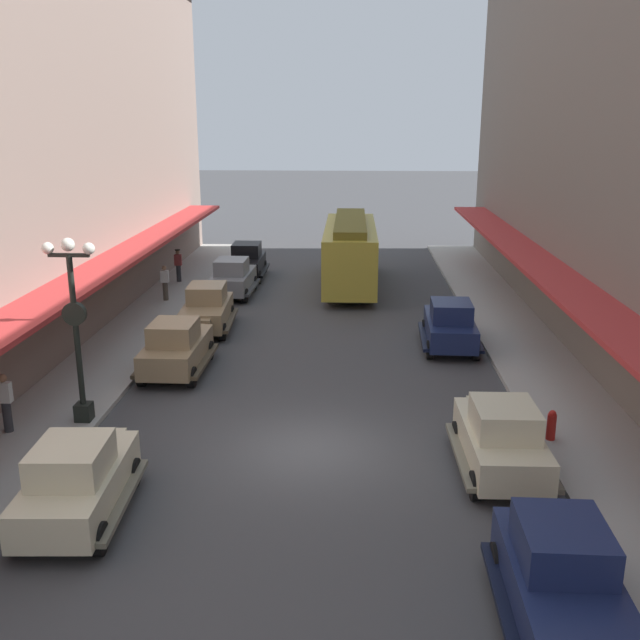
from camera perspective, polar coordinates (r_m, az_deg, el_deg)
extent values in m
plane|color=#424244|center=(18.96, -0.86, -10.25)|extent=(200.00, 200.00, 0.00)
cube|color=#A8A59E|center=(20.75, -22.28, -8.89)|extent=(3.00, 60.00, 0.15)
cube|color=#A8A59E|center=(19.96, 21.51, -9.80)|extent=(3.00, 60.00, 0.15)
cube|color=#BF3333|center=(19.14, 24.09, -1.77)|extent=(1.80, 54.00, 0.16)
cube|color=black|center=(38.60, -5.89, 4.44)|extent=(1.76, 3.93, 0.80)
cube|color=black|center=(38.70, -5.87, 5.60)|extent=(1.47, 1.72, 0.70)
cube|color=#8C9EA8|center=(38.70, -5.87, 5.60)|extent=(1.39, 1.69, 0.42)
cube|color=black|center=(36.52, -6.33, 3.85)|extent=(0.94, 0.37, 0.52)
cube|color=black|center=(38.55, -4.47, 3.97)|extent=(0.29, 3.51, 0.12)
cube|color=black|center=(38.80, -7.27, 3.97)|extent=(0.29, 3.51, 0.12)
cylinder|color=black|center=(37.25, -4.91, 3.42)|extent=(0.23, 0.68, 0.68)
cylinder|color=black|center=(37.48, -7.37, 3.42)|extent=(0.23, 0.68, 0.68)
cylinder|color=black|center=(39.91, -4.46, 4.27)|extent=(0.23, 0.68, 0.68)
cylinder|color=black|center=(40.11, -6.76, 4.27)|extent=(0.23, 0.68, 0.68)
cube|color=#19234C|center=(13.38, 18.76, -19.77)|extent=(1.78, 3.93, 0.80)
cube|color=#19234C|center=(13.17, 18.78, -16.47)|extent=(1.47, 1.73, 0.70)
cube|color=#8C9EA8|center=(13.17, 18.78, -16.47)|extent=(1.40, 1.69, 0.42)
cube|color=black|center=(13.83, 22.69, -20.53)|extent=(0.31, 3.51, 0.12)
cube|color=black|center=(13.36, 14.41, -21.13)|extent=(0.31, 3.51, 0.12)
cylinder|color=black|center=(14.89, 20.41, -17.79)|extent=(0.23, 0.68, 0.68)
cylinder|color=black|center=(14.52, 13.97, -18.14)|extent=(0.23, 0.68, 0.68)
cube|color=beige|center=(16.53, -18.70, -12.44)|extent=(1.89, 3.98, 0.80)
cube|color=beige|center=(15.99, -19.22, -10.48)|extent=(1.52, 1.77, 0.70)
cube|color=#8C9EA8|center=(15.99, -19.22, -10.48)|extent=(1.45, 1.73, 0.42)
cube|color=beige|center=(18.32, -16.65, -9.20)|extent=(0.95, 0.41, 0.52)
cube|color=#6D6856|center=(17.00, -21.72, -13.16)|extent=(0.41, 3.52, 0.12)
cube|color=#6D6856|center=(16.42, -15.37, -13.63)|extent=(0.41, 3.52, 0.12)
cylinder|color=black|center=(18.11, -19.71, -11.38)|extent=(0.25, 0.69, 0.68)
cylinder|color=black|center=(17.65, -14.66, -11.68)|extent=(0.25, 0.69, 0.68)
cylinder|color=black|center=(15.90, -23.01, -15.76)|extent=(0.25, 0.69, 0.68)
cylinder|color=black|center=(15.37, -17.22, -16.32)|extent=(0.25, 0.69, 0.68)
cube|color=#19234C|center=(27.09, 10.30, -0.69)|extent=(1.83, 3.95, 0.80)
cube|color=#19234C|center=(26.65, 10.43, 0.70)|extent=(1.50, 1.75, 0.70)
cube|color=#8C9EA8|center=(26.65, 10.43, 0.70)|extent=(1.42, 1.71, 0.42)
cube|color=#19234C|center=(29.11, 9.92, 0.60)|extent=(0.95, 0.39, 0.52)
cube|color=black|center=(27.10, 8.27, -1.30)|extent=(0.36, 3.52, 0.12)
cube|color=black|center=(27.29, 12.25, -1.37)|extent=(0.36, 3.52, 0.12)
cylinder|color=black|center=(28.44, 8.39, -0.65)|extent=(0.24, 0.69, 0.68)
cylinder|color=black|center=(28.59, 11.62, -0.71)|extent=(0.24, 0.69, 0.68)
cylinder|color=black|center=(25.83, 8.76, -2.36)|extent=(0.24, 0.69, 0.68)
cylinder|color=black|center=(26.01, 12.31, -2.43)|extent=(0.24, 0.69, 0.68)
cube|color=beige|center=(18.08, 14.18, -9.52)|extent=(1.75, 3.92, 0.80)
cube|color=beige|center=(17.56, 14.51, -7.66)|extent=(1.46, 1.72, 0.70)
cube|color=#8C9EA8|center=(17.56, 14.51, -7.66)|extent=(1.39, 1.68, 0.42)
cube|color=beige|center=(19.97, 12.95, -6.79)|extent=(0.94, 0.37, 0.52)
cube|color=#6D6856|center=(18.05, 11.11, -10.51)|extent=(0.28, 3.51, 0.12)
cube|color=#6D6856|center=(18.44, 17.04, -10.33)|extent=(0.28, 3.51, 0.12)
cylinder|color=black|center=(19.32, 10.90, -8.92)|extent=(0.23, 0.68, 0.68)
cylinder|color=black|center=(19.64, 15.62, -8.82)|extent=(0.23, 0.68, 0.68)
cylinder|color=black|center=(16.91, 12.30, -12.78)|extent=(0.23, 0.68, 0.68)
cylinder|color=black|center=(17.28, 17.71, -12.57)|extent=(0.23, 0.68, 0.68)
cube|color=#997F5B|center=(24.58, -11.35, -2.47)|extent=(1.74, 3.92, 0.80)
cube|color=#997F5B|center=(24.13, -11.59, -0.96)|extent=(1.46, 1.71, 0.70)
cube|color=#8C9EA8|center=(24.13, -11.59, -0.96)|extent=(1.38, 1.68, 0.42)
cube|color=#997F5B|center=(26.54, -10.23, -0.92)|extent=(0.94, 0.37, 0.52)
cube|color=#4C3F2D|center=(24.94, -13.43, -3.11)|extent=(0.27, 3.51, 0.12)
cube|color=#4C3F2D|center=(24.47, -9.15, -3.23)|extent=(0.27, 3.51, 0.12)
cylinder|color=black|center=(26.16, -12.29, -2.31)|extent=(0.23, 0.68, 0.68)
cylinder|color=black|center=(25.78, -8.82, -2.40)|extent=(0.23, 0.68, 0.68)
cylinder|color=black|center=(23.69, -14.01, -4.37)|extent=(0.23, 0.68, 0.68)
cylinder|color=black|center=(23.27, -10.19, -4.51)|extent=(0.23, 0.68, 0.68)
cube|color=slate|center=(34.78, -6.96, 3.14)|extent=(1.78, 3.94, 0.80)
cube|color=slate|center=(34.38, -7.07, 4.26)|extent=(1.48, 1.73, 0.70)
cube|color=#8C9EA8|center=(34.38, -7.07, 4.26)|extent=(1.40, 1.70, 0.42)
cube|color=slate|center=(36.81, -6.35, 3.95)|extent=(0.94, 0.38, 0.52)
cube|color=#393A3D|center=(35.04, -8.47, 2.64)|extent=(0.32, 3.51, 0.12)
cube|color=#393A3D|center=(34.68, -5.39, 2.61)|extent=(0.32, 3.51, 0.12)
cylinder|color=black|center=(36.33, -7.79, 3.01)|extent=(0.23, 0.68, 0.68)
cylinder|color=black|center=(36.04, -5.27, 2.98)|extent=(0.23, 0.68, 0.68)
cylinder|color=black|center=(33.73, -8.71, 1.97)|extent=(0.23, 0.68, 0.68)
cylinder|color=black|center=(33.42, -6.00, 1.94)|extent=(0.23, 0.68, 0.68)
cube|color=#997F5B|center=(29.20, -9.02, 0.59)|extent=(1.89, 3.98, 0.80)
cube|color=#997F5B|center=(29.26, -9.01, 2.13)|extent=(1.52, 1.77, 0.70)
cube|color=#8C9EA8|center=(29.26, -9.01, 2.13)|extent=(1.45, 1.73, 0.42)
cube|color=#997F5B|center=(27.17, -9.69, -0.50)|extent=(0.95, 0.41, 0.52)
cube|color=#4C3F2D|center=(29.16, -7.15, -0.02)|extent=(0.41, 3.52, 0.12)
cube|color=#4C3F2D|center=(29.45, -10.82, -0.02)|extent=(0.41, 3.52, 0.12)
cylinder|color=black|center=(27.90, -7.76, -0.94)|extent=(0.25, 0.69, 0.68)
cylinder|color=black|center=(28.16, -11.02, -0.94)|extent=(0.25, 0.69, 0.68)
cylinder|color=black|center=(30.50, -7.11, 0.54)|extent=(0.25, 0.69, 0.68)
cylinder|color=black|center=(30.74, -10.10, 0.54)|extent=(0.25, 0.69, 0.68)
cube|color=gold|center=(36.16, 2.41, 5.37)|extent=(2.52, 9.60, 2.70)
cube|color=brown|center=(35.92, 2.44, 7.77)|extent=(1.51, 8.64, 0.36)
cube|color=#8C9EA8|center=(36.08, 2.42, 6.10)|extent=(2.54, 8.84, 0.95)
cube|color=black|center=(33.68, 2.36, 1.88)|extent=(2.00, 1.20, 0.40)
cube|color=black|center=(39.29, 2.41, 3.91)|extent=(2.00, 1.20, 0.40)
cube|color=black|center=(21.23, -18.30, -6.96)|extent=(0.44, 0.44, 0.50)
cylinder|color=black|center=(20.47, -18.86, -0.87)|extent=(0.16, 0.16, 4.20)
cube|color=black|center=(19.99, -19.40, 4.90)|extent=(1.10, 0.10, 0.10)
sphere|color=white|center=(20.17, -20.90, 5.37)|extent=(0.32, 0.32, 0.32)
sphere|color=white|center=(19.76, -17.96, 5.44)|extent=(0.32, 0.32, 0.32)
sphere|color=white|center=(19.95, -19.47, 5.69)|extent=(0.36, 0.36, 0.36)
cylinder|color=black|center=(20.33, -18.99, 0.48)|extent=(0.64, 0.18, 0.64)
cylinder|color=silver|center=(20.42, -18.89, 0.55)|extent=(0.56, 0.02, 0.56)
cylinder|color=#B21E19|center=(19.95, 17.96, -8.11)|extent=(0.24, 0.24, 0.70)
sphere|color=#B21E19|center=(19.81, 18.05, -7.13)|extent=(0.20, 0.20, 0.20)
cylinder|color=#2D2D33|center=(37.64, -11.20, 3.67)|extent=(0.24, 0.24, 0.85)
cube|color=maroon|center=(37.50, -11.25, 4.72)|extent=(0.36, 0.22, 0.56)
sphere|color=brown|center=(37.43, -11.29, 5.32)|extent=(0.22, 0.22, 0.22)
cylinder|color=black|center=(37.41, -11.30, 5.50)|extent=(0.28, 0.28, 0.04)
cylinder|color=#2D2D33|center=(21.17, -23.66, -7.08)|extent=(0.24, 0.24, 0.85)
cube|color=white|center=(20.92, -23.87, -5.29)|extent=(0.36, 0.22, 0.56)
sphere|color=#9E7051|center=(20.79, -23.99, -4.26)|extent=(0.22, 0.22, 0.22)
cylinder|color=#4C4238|center=(33.87, -12.22, 2.26)|extent=(0.24, 0.24, 0.85)
cube|color=white|center=(33.72, -12.29, 3.42)|extent=(0.36, 0.22, 0.56)
sphere|color=#9E7051|center=(33.64, -12.33, 4.09)|extent=(0.22, 0.22, 0.22)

